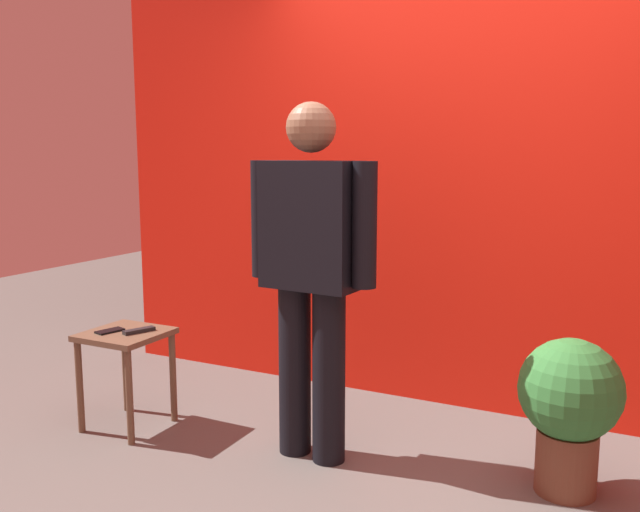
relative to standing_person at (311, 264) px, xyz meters
The scene contains 6 objects.
back_wall_red 1.29m from the standing_person, 61.99° to the left, with size 4.84×0.12×3.08m, color red.
standing_person is the anchor object (origin of this frame).
side_table 1.18m from the standing_person, behind, with size 0.40×0.40×0.53m.
cell_phone 1.21m from the standing_person, behind, with size 0.07×0.14×0.01m, color black.
tv_remote 1.06m from the standing_person, behind, with size 0.04×0.17×0.02m, color black.
potted_plant 1.29m from the standing_person, ahead, with size 0.44×0.44×0.69m.
Camera 1 is at (0.89, -2.38, 1.47)m, focal length 37.66 mm.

